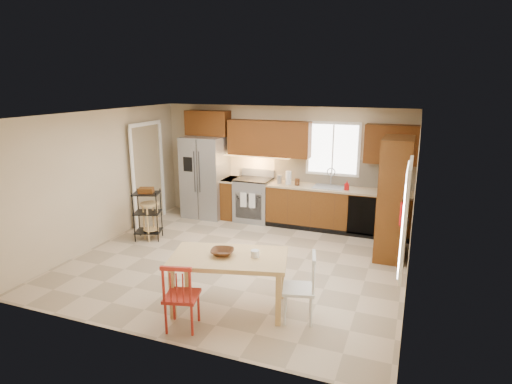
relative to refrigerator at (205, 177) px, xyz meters
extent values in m
plane|color=tan|center=(1.70, -2.12, -0.91)|extent=(5.50, 5.50, 0.00)
cube|color=silver|center=(1.70, -2.12, 1.59)|extent=(5.50, 5.00, 0.02)
cube|color=#CCB793|center=(1.70, 0.38, 0.34)|extent=(5.50, 0.02, 2.50)
cube|color=#CCB793|center=(1.70, -4.62, 0.34)|extent=(5.50, 0.02, 2.50)
cube|color=#CCB793|center=(-1.05, -2.12, 0.34)|extent=(0.02, 5.00, 2.50)
cube|color=#CCB793|center=(4.45, -2.12, 0.34)|extent=(0.02, 5.00, 2.50)
cube|color=gray|center=(0.00, 0.00, 0.00)|extent=(0.92, 0.75, 1.82)
cube|color=gray|center=(1.15, 0.06, -0.45)|extent=(0.76, 0.63, 0.92)
cube|color=#593310|center=(0.60, 0.08, -0.46)|extent=(0.30, 0.60, 0.90)
cube|color=#593310|center=(2.99, 0.08, -0.46)|extent=(2.92, 0.60, 0.90)
cube|color=black|center=(3.55, -0.22, -0.46)|extent=(0.60, 0.02, 0.78)
cube|color=beige|center=(2.99, 0.36, 0.27)|extent=(2.92, 0.03, 0.55)
cube|color=#623310|center=(0.00, 0.20, 1.19)|extent=(1.00, 0.35, 0.55)
cube|color=#623310|center=(1.45, 0.20, 0.92)|extent=(1.80, 0.35, 0.75)
cube|color=#623310|center=(3.95, 0.20, 0.92)|extent=(1.00, 0.35, 0.75)
cube|color=white|center=(2.80, 0.35, 0.74)|extent=(1.12, 0.04, 1.12)
cube|color=gray|center=(2.80, 0.08, -0.05)|extent=(0.62, 0.46, 0.16)
cube|color=#FFBF66|center=(1.15, 0.17, 0.52)|extent=(1.60, 0.30, 0.01)
imported|color=#B30C0D|center=(3.18, -0.02, 0.09)|extent=(0.09, 0.09, 0.19)
cylinder|color=silver|center=(1.95, 0.03, 0.13)|extent=(0.12, 0.12, 0.28)
cylinder|color=gray|center=(1.75, 0.03, 0.08)|extent=(0.11, 0.11, 0.18)
cylinder|color=#472913|center=(2.15, 0.00, 0.06)|extent=(0.10, 0.10, 0.14)
cube|color=#593310|center=(4.13, -0.93, 0.14)|extent=(0.50, 0.95, 2.10)
cylinder|color=#B30C0D|center=(4.33, -1.98, 0.19)|extent=(0.12, 0.12, 0.36)
cube|color=white|center=(4.38, -3.27, 0.54)|extent=(0.04, 1.02, 1.32)
cube|color=#8C7A59|center=(-0.97, -0.82, 0.14)|extent=(0.04, 0.95, 2.10)
imported|color=#472913|center=(2.12, -3.60, -0.15)|extent=(0.38, 0.38, 0.08)
cylinder|color=silver|center=(2.55, -3.51, -0.13)|extent=(0.13, 0.13, 0.13)
camera|label=1|loc=(4.44, -8.40, 2.10)|focal=30.00mm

